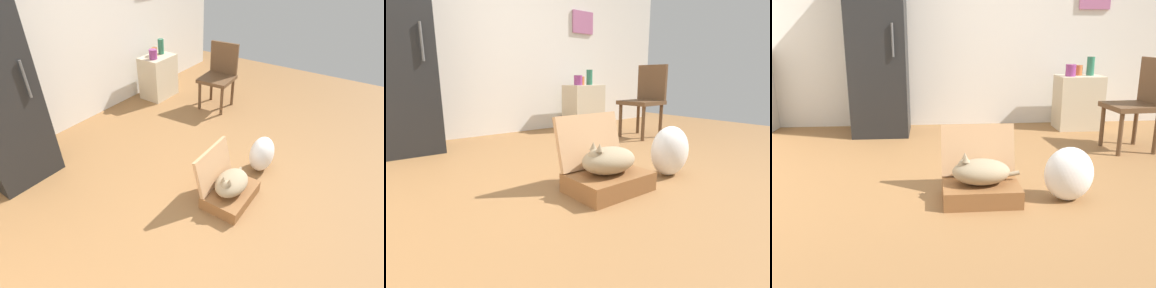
% 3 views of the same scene
% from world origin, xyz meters
% --- Properties ---
extents(ground_plane, '(7.68, 7.68, 0.00)m').
position_xyz_m(ground_plane, '(0.00, 0.00, 0.00)').
color(ground_plane, olive).
rests_on(ground_plane, ground).
extents(wall_back, '(6.40, 0.15, 2.60)m').
position_xyz_m(wall_back, '(0.00, 2.26, 1.30)').
color(wall_back, silver).
rests_on(wall_back, ground).
extents(suitcase_base, '(0.55, 0.38, 0.13)m').
position_xyz_m(suitcase_base, '(-0.14, -0.27, 0.06)').
color(suitcase_base, brown).
rests_on(suitcase_base, ground).
extents(suitcase_lid, '(0.55, 0.13, 0.38)m').
position_xyz_m(suitcase_lid, '(-0.14, -0.07, 0.32)').
color(suitcase_lid, tan).
rests_on(suitcase_lid, suitcase_base).
extents(cat, '(0.49, 0.28, 0.22)m').
position_xyz_m(cat, '(-0.15, -0.27, 0.22)').
color(cat, '#998466').
rests_on(cat, suitcase_base).
extents(plastic_bag_white, '(0.35, 0.24, 0.39)m').
position_xyz_m(plastic_bag_white, '(0.48, -0.31, 0.20)').
color(plastic_bag_white, white).
rests_on(plastic_bag_white, ground).
extents(side_table, '(0.54, 0.38, 0.66)m').
position_xyz_m(side_table, '(1.33, 1.85, 0.33)').
color(side_table, beige).
rests_on(side_table, ground).
extents(vase_tall, '(0.12, 0.12, 0.14)m').
position_xyz_m(vase_tall, '(1.20, 1.81, 0.73)').
color(vase_tall, '#8C387A').
rests_on(vase_tall, side_table).
extents(vase_short, '(0.09, 0.09, 0.23)m').
position_xyz_m(vase_short, '(1.47, 1.88, 0.77)').
color(vase_short, '#2D7051').
rests_on(vase_short, side_table).
extents(vase_round, '(0.09, 0.09, 0.12)m').
position_xyz_m(vase_round, '(1.33, 1.90, 0.72)').
color(vase_round, '#CC6B38').
rests_on(vase_round, side_table).
extents(chair, '(0.50, 0.48, 0.93)m').
position_xyz_m(chair, '(1.58, 0.88, 0.50)').
color(chair, brown).
rests_on(chair, ground).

